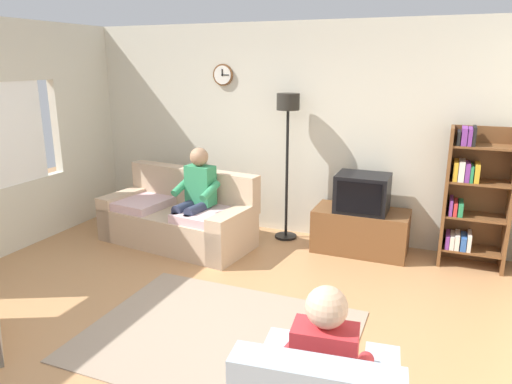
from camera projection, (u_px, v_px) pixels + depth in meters
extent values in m
plane|color=#B27F51|center=(191.00, 326.00, 4.11)|extent=(12.00, 12.00, 0.00)
cube|color=beige|center=(290.00, 131.00, 6.13)|extent=(6.20, 0.12, 2.70)
cylinder|color=brown|center=(223.00, 75.00, 6.20)|extent=(0.28, 0.03, 0.28)
cylinder|color=white|center=(222.00, 75.00, 6.19)|extent=(0.24, 0.01, 0.24)
cube|color=black|center=(222.00, 73.00, 6.17)|extent=(0.02, 0.01, 0.09)
cube|color=black|center=(225.00, 75.00, 6.17)|extent=(0.11, 0.01, 0.01)
cube|color=beige|center=(84.00, 122.00, 6.66)|extent=(0.12, 1.10, 1.20)
cube|color=tan|center=(177.00, 227.00, 5.93)|extent=(1.99, 1.08, 0.42)
cube|color=tan|center=(193.00, 186.00, 6.11)|extent=(1.91, 0.44, 0.48)
cube|color=tan|center=(233.00, 234.00, 5.51)|extent=(0.33, 0.86, 0.56)
cube|color=tan|center=(127.00, 212.00, 6.31)|extent=(0.33, 0.86, 0.56)
cube|color=beige|center=(206.00, 215.00, 5.58)|extent=(0.68, 0.75, 0.10)
cube|color=beige|center=(143.00, 203.00, 6.05)|extent=(0.68, 0.75, 0.10)
cube|color=brown|center=(360.00, 231.00, 5.67)|extent=(1.10, 0.56, 0.52)
cube|color=black|center=(364.00, 222.00, 5.89)|extent=(1.10, 0.04, 0.03)
cube|color=black|center=(362.00, 193.00, 5.52)|extent=(0.60, 0.48, 0.44)
cube|color=black|center=(359.00, 198.00, 5.30)|extent=(0.50, 0.01, 0.36)
cube|color=brown|center=(445.00, 196.00, 5.25)|extent=(0.04, 0.36, 1.55)
cube|color=brown|center=(510.00, 202.00, 5.01)|extent=(0.04, 0.36, 1.55)
cube|color=brown|center=(476.00, 195.00, 5.28)|extent=(0.64, 0.02, 1.55)
cube|color=brown|center=(470.00, 249.00, 5.29)|extent=(0.60, 0.34, 0.02)
cube|color=#72338C|center=(447.00, 239.00, 5.33)|extent=(0.04, 0.28, 0.15)
cube|color=silver|center=(452.00, 240.00, 5.32)|extent=(0.04, 0.28, 0.15)
cube|color=silver|center=(457.00, 240.00, 5.30)|extent=(0.05, 0.28, 0.17)
cube|color=#2D59A5|center=(463.00, 241.00, 5.28)|extent=(0.06, 0.28, 0.15)
cube|color=silver|center=(469.00, 241.00, 5.25)|extent=(0.04, 0.28, 0.18)
cube|color=brown|center=(475.00, 216.00, 5.18)|extent=(0.60, 0.34, 0.02)
cube|color=#72338C|center=(451.00, 205.00, 5.23)|extent=(0.03, 0.28, 0.18)
cube|color=red|center=(455.00, 207.00, 5.22)|extent=(0.04, 0.28, 0.15)
cube|color=#267F4C|center=(461.00, 208.00, 5.20)|extent=(0.05, 0.28, 0.14)
cube|color=brown|center=(479.00, 182.00, 5.08)|extent=(0.60, 0.34, 0.02)
cube|color=gold|center=(456.00, 170.00, 5.12)|extent=(0.05, 0.28, 0.21)
cube|color=silver|center=(461.00, 170.00, 5.10)|extent=(0.06, 0.28, 0.21)
cube|color=#72338C|center=(467.00, 171.00, 5.08)|extent=(0.05, 0.28, 0.20)
cube|color=#267F4C|center=(472.00, 173.00, 5.07)|extent=(0.03, 0.28, 0.17)
cube|color=gold|center=(477.00, 172.00, 5.05)|extent=(0.05, 0.28, 0.20)
cube|color=brown|center=(484.00, 146.00, 4.98)|extent=(0.60, 0.34, 0.02)
cube|color=black|center=(459.00, 137.00, 5.03)|extent=(0.03, 0.28, 0.14)
cube|color=#72338C|center=(464.00, 136.00, 5.00)|extent=(0.06, 0.28, 0.18)
cube|color=#72338C|center=(470.00, 136.00, 4.98)|extent=(0.04, 0.28, 0.18)
cube|color=black|center=(474.00, 136.00, 4.97)|extent=(0.03, 0.28, 0.20)
cylinder|color=black|center=(286.00, 236.00, 6.18)|extent=(0.28, 0.28, 0.03)
cylinder|color=black|center=(287.00, 174.00, 5.96)|extent=(0.04, 0.04, 1.70)
cylinder|color=black|center=(288.00, 102.00, 5.72)|extent=(0.28, 0.28, 0.20)
cube|color=gray|center=(219.00, 335.00, 3.96)|extent=(2.20, 1.70, 0.01)
cube|color=#338C59|center=(201.00, 185.00, 5.70)|extent=(0.36, 0.24, 0.48)
sphere|color=#A37A5B|center=(199.00, 157.00, 5.60)|extent=(0.22, 0.22, 0.22)
cylinder|color=#2D334C|center=(198.00, 209.00, 5.56)|extent=(0.18, 0.39, 0.13)
cylinder|color=#2D334C|center=(186.00, 207.00, 5.65)|extent=(0.18, 0.39, 0.13)
cylinder|color=#2D334C|center=(189.00, 237.00, 5.48)|extent=(0.12, 0.12, 0.52)
cylinder|color=#2D334C|center=(177.00, 234.00, 5.56)|extent=(0.12, 0.12, 0.52)
cylinder|color=#338C59|center=(210.00, 191.00, 5.52)|extent=(0.13, 0.34, 0.20)
cylinder|color=#338C59|center=(182.00, 186.00, 5.72)|extent=(0.13, 0.34, 0.20)
cube|color=red|center=(324.00, 368.00, 2.49)|extent=(0.36, 0.24, 0.48)
sphere|color=#D8AD8C|center=(327.00, 307.00, 2.40)|extent=(0.22, 0.22, 0.22)
cylinder|color=#4C4742|center=(311.00, 381.00, 2.75)|extent=(0.17, 0.39, 0.13)
cylinder|color=red|center=(289.00, 354.00, 2.64)|extent=(0.13, 0.34, 0.20)
cylinder|color=red|center=(365.00, 366.00, 2.53)|extent=(0.13, 0.34, 0.20)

